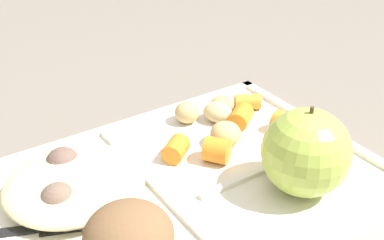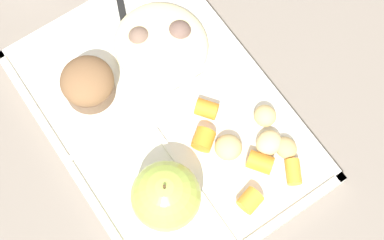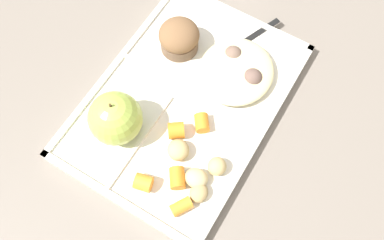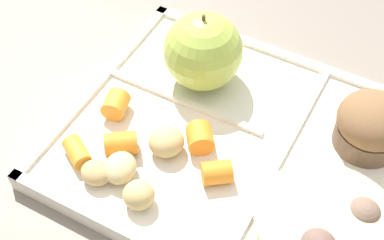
{
  "view_description": "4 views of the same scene",
  "coord_description": "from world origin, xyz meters",
  "px_view_note": "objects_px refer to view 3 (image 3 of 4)",
  "views": [
    {
      "loc": [
        0.2,
        0.32,
        0.31
      ],
      "look_at": [
        -0.05,
        -0.04,
        0.06
      ],
      "focal_mm": 46.58,
      "sensor_mm": 36.0,
      "label": 1
    },
    {
      "loc": [
        -0.25,
        0.13,
        0.75
      ],
      "look_at": [
        -0.03,
        -0.02,
        0.04
      ],
      "focal_mm": 56.26,
      "sensor_mm": 36.0,
      "label": 2
    },
    {
      "loc": [
        -0.27,
        -0.17,
        0.64
      ],
      "look_at": [
        -0.03,
        -0.03,
        0.03
      ],
      "focal_mm": 40.02,
      "sensor_mm": 36.0,
      "label": 3
    },
    {
      "loc": [
        0.09,
        -0.32,
        0.46
      ],
      "look_at": [
        -0.06,
        -0.03,
        0.06
      ],
      "focal_mm": 53.31,
      "sensor_mm": 36.0,
      "label": 4
    }
  ],
  "objects_px": {
    "bran_muffin": "(179,38)",
    "green_apple": "(115,118)",
    "lunch_tray": "(185,101)",
    "plastic_fork": "(241,44)"
  },
  "relations": [
    {
      "from": "bran_muffin",
      "to": "green_apple",
      "type": "bearing_deg",
      "value": -180.0
    },
    {
      "from": "lunch_tray",
      "to": "plastic_fork",
      "type": "bearing_deg",
      "value": -11.12
    },
    {
      "from": "lunch_tray",
      "to": "green_apple",
      "type": "distance_m",
      "value": 0.13
    },
    {
      "from": "lunch_tray",
      "to": "bran_muffin",
      "type": "xyz_separation_m",
      "value": [
        0.08,
        0.06,
        0.04
      ]
    },
    {
      "from": "lunch_tray",
      "to": "green_apple",
      "type": "bearing_deg",
      "value": 148.38
    },
    {
      "from": "green_apple",
      "to": "bran_muffin",
      "type": "distance_m",
      "value": 0.18
    },
    {
      "from": "lunch_tray",
      "to": "green_apple",
      "type": "height_order",
      "value": "green_apple"
    },
    {
      "from": "lunch_tray",
      "to": "bran_muffin",
      "type": "height_order",
      "value": "bran_muffin"
    },
    {
      "from": "plastic_fork",
      "to": "green_apple",
      "type": "bearing_deg",
      "value": 159.67
    },
    {
      "from": "bran_muffin",
      "to": "plastic_fork",
      "type": "bearing_deg",
      "value": -56.71
    }
  ]
}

